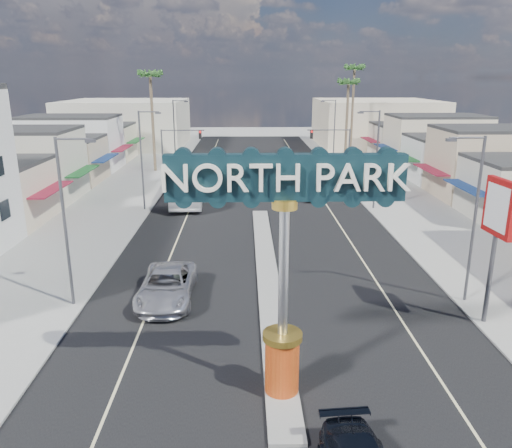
{
  "coord_description": "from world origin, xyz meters",
  "views": [
    {
      "loc": [
        -1.38,
        -14.68,
        11.77
      ],
      "look_at": [
        -0.76,
        11.66,
        4.02
      ],
      "focal_mm": 35.0,
      "sensor_mm": 36.0,
      "label": 1
    }
  ],
  "objects_px": {
    "streetlight_r_far": "(333,130)",
    "city_bus": "(188,183)",
    "traffic_signal_right": "(334,144)",
    "streetlight_l_far": "(175,131)",
    "bank_pylon_sign": "(498,216)",
    "streetlight_l_mid": "(143,156)",
    "streetlight_r_near": "(472,212)",
    "streetlight_l_near": "(67,215)",
    "palm_right_mid": "(348,86)",
    "gateway_sign": "(284,249)",
    "car_parked_right": "(313,192)",
    "suv_left": "(167,286)",
    "palm_right_far": "(354,73)",
    "palm_left_far": "(150,80)",
    "streetlight_r_mid": "(375,155)",
    "traffic_signal_left": "(178,144)"
  },
  "relations": [
    {
      "from": "palm_left_far",
      "to": "palm_right_far",
      "type": "height_order",
      "value": "palm_right_far"
    },
    {
      "from": "traffic_signal_right",
      "to": "streetlight_l_far",
      "type": "relative_size",
      "value": 0.67
    },
    {
      "from": "traffic_signal_left",
      "to": "traffic_signal_right",
      "type": "bearing_deg",
      "value": 0.0
    },
    {
      "from": "streetlight_l_mid",
      "to": "palm_right_far",
      "type": "relative_size",
      "value": 0.64
    },
    {
      "from": "gateway_sign",
      "to": "traffic_signal_right",
      "type": "height_order",
      "value": "gateway_sign"
    },
    {
      "from": "palm_right_mid",
      "to": "suv_left",
      "type": "bearing_deg",
      "value": -112.34
    },
    {
      "from": "streetlight_r_far",
      "to": "palm_right_mid",
      "type": "xyz_separation_m",
      "value": [
        2.57,
        4.0,
        5.54
      ]
    },
    {
      "from": "palm_right_mid",
      "to": "streetlight_l_mid",
      "type": "bearing_deg",
      "value": -132.03
    },
    {
      "from": "suv_left",
      "to": "streetlight_r_mid",
      "type": "bearing_deg",
      "value": 50.47
    },
    {
      "from": "gateway_sign",
      "to": "streetlight_l_mid",
      "type": "xyz_separation_m",
      "value": [
        -10.43,
        28.02,
        -0.86
      ]
    },
    {
      "from": "gateway_sign",
      "to": "traffic_signal_left",
      "type": "distance_m",
      "value": 43.04
    },
    {
      "from": "streetlight_r_near",
      "to": "streetlight_r_far",
      "type": "relative_size",
      "value": 1.0
    },
    {
      "from": "streetlight_r_near",
      "to": "car_parked_right",
      "type": "relative_size",
      "value": 2.07
    },
    {
      "from": "gateway_sign",
      "to": "palm_right_far",
      "type": "relative_size",
      "value": 0.65
    },
    {
      "from": "streetlight_r_near",
      "to": "palm_right_far",
      "type": "bearing_deg",
      "value": 84.98
    },
    {
      "from": "streetlight_l_mid",
      "to": "streetlight_r_near",
      "type": "height_order",
      "value": "same"
    },
    {
      "from": "streetlight_r_near",
      "to": "bank_pylon_sign",
      "type": "height_order",
      "value": "streetlight_r_near"
    },
    {
      "from": "palm_right_far",
      "to": "suv_left",
      "type": "distance_m",
      "value": 56.59
    },
    {
      "from": "streetlight_l_far",
      "to": "bank_pylon_sign",
      "type": "distance_m",
      "value": 49.16
    },
    {
      "from": "gateway_sign",
      "to": "car_parked_right",
      "type": "distance_m",
      "value": 33.17
    },
    {
      "from": "streetlight_r_far",
      "to": "city_bus",
      "type": "height_order",
      "value": "streetlight_r_far"
    },
    {
      "from": "streetlight_r_mid",
      "to": "palm_left_far",
      "type": "xyz_separation_m",
      "value": [
        -23.43,
        20.0,
        6.43
      ]
    },
    {
      "from": "palm_right_mid",
      "to": "palm_right_far",
      "type": "bearing_deg",
      "value": 71.57
    },
    {
      "from": "streetlight_l_mid",
      "to": "bank_pylon_sign",
      "type": "distance_m",
      "value": 30.72
    },
    {
      "from": "streetlight_l_far",
      "to": "palm_right_mid",
      "type": "relative_size",
      "value": 0.74
    },
    {
      "from": "streetlight_l_mid",
      "to": "streetlight_r_near",
      "type": "distance_m",
      "value": 28.9
    },
    {
      "from": "streetlight_r_far",
      "to": "bank_pylon_sign",
      "type": "relative_size",
      "value": 1.25
    },
    {
      "from": "streetlight_l_far",
      "to": "streetlight_r_near",
      "type": "xyz_separation_m",
      "value": [
        20.87,
        -42.0,
        0.0
      ]
    },
    {
      "from": "streetlight_r_near",
      "to": "city_bus",
      "type": "xyz_separation_m",
      "value": [
        -17.42,
        24.0,
        -3.36
      ]
    },
    {
      "from": "gateway_sign",
      "to": "streetlight_l_far",
      "type": "relative_size",
      "value": 1.02
    },
    {
      "from": "streetlight_l_near",
      "to": "palm_right_mid",
      "type": "distance_m",
      "value": 51.92
    },
    {
      "from": "streetlight_r_far",
      "to": "city_bus",
      "type": "relative_size",
      "value": 0.74
    },
    {
      "from": "streetlight_l_mid",
      "to": "car_parked_right",
      "type": "distance_m",
      "value": 17.06
    },
    {
      "from": "city_bus",
      "to": "bank_pylon_sign",
      "type": "xyz_separation_m",
      "value": [
        17.48,
        -26.49,
        3.85
      ]
    },
    {
      "from": "streetlight_l_mid",
      "to": "palm_left_far",
      "type": "height_order",
      "value": "palm_left_far"
    },
    {
      "from": "streetlight_l_far",
      "to": "streetlight_r_mid",
      "type": "xyz_separation_m",
      "value": [
        20.87,
        -22.0,
        0.0
      ]
    },
    {
      "from": "streetlight_l_far",
      "to": "bank_pylon_sign",
      "type": "xyz_separation_m",
      "value": [
        20.93,
        -44.49,
        0.48
      ]
    },
    {
      "from": "palm_right_mid",
      "to": "city_bus",
      "type": "relative_size",
      "value": 0.99
    },
    {
      "from": "streetlight_r_mid",
      "to": "palm_right_mid",
      "type": "distance_m",
      "value": 26.71
    },
    {
      "from": "streetlight_r_mid",
      "to": "palm_right_mid",
      "type": "relative_size",
      "value": 0.74
    },
    {
      "from": "streetlight_r_near",
      "to": "traffic_signal_left",
      "type": "bearing_deg",
      "value": 119.99
    },
    {
      "from": "gateway_sign",
      "to": "palm_left_far",
      "type": "bearing_deg",
      "value": 105.15
    },
    {
      "from": "palm_right_mid",
      "to": "bank_pylon_sign",
      "type": "xyz_separation_m",
      "value": [
        -2.51,
        -48.49,
        -5.05
      ]
    },
    {
      "from": "streetlight_r_near",
      "to": "suv_left",
      "type": "relative_size",
      "value": 1.46
    },
    {
      "from": "car_parked_right",
      "to": "city_bus",
      "type": "distance_m",
      "value": 12.53
    },
    {
      "from": "streetlight_l_mid",
      "to": "streetlight_r_far",
      "type": "xyz_separation_m",
      "value": [
        20.87,
        22.0,
        0.0
      ]
    },
    {
      "from": "streetlight_l_far",
      "to": "traffic_signal_right",
      "type": "bearing_deg",
      "value": -22.2
    },
    {
      "from": "streetlight_l_near",
      "to": "city_bus",
      "type": "height_order",
      "value": "streetlight_l_near"
    },
    {
      "from": "palm_right_mid",
      "to": "car_parked_right",
      "type": "distance_m",
      "value": 25.02
    },
    {
      "from": "palm_left_far",
      "to": "streetlight_l_near",
      "type": "bearing_deg",
      "value": -86.33
    }
  ]
}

